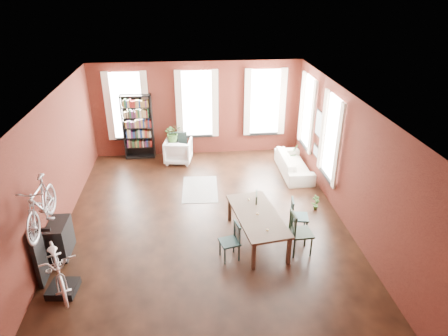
{
  "coord_description": "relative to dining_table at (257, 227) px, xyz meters",
  "views": [
    {
      "loc": [
        -0.33,
        -8.52,
        5.69
      ],
      "look_at": [
        0.54,
        0.6,
        1.25
      ],
      "focal_mm": 32.0,
      "sensor_mm": 36.0,
      "label": 1
    }
  ],
  "objects": [
    {
      "name": "cream_sofa",
      "position": [
        1.77,
        3.43,
        0.05
      ],
      "size": [
        0.61,
        2.08,
        0.81
      ],
      "primitive_type": "imported",
      "rotation": [
        0.0,
        0.0,
        1.57
      ],
      "color": "beige",
      "rests_on": "ground"
    },
    {
      "name": "dining_chair_a",
      "position": [
        -0.71,
        -0.61,
        0.08
      ],
      "size": [
        0.49,
        0.49,
        0.88
      ],
      "primitive_type": "cube",
      "rotation": [
        0.0,
        0.0,
        -1.33
      ],
      "color": "#173334",
      "rests_on": "ground"
    },
    {
      "name": "bicycle_hung",
      "position": [
        -4.33,
        -0.97,
        1.77
      ],
      "size": [
        0.47,
        1.0,
        1.66
      ],
      "primitive_type": "imported",
      "color": "#A5A8AD",
      "rests_on": "bike_wall_rack"
    },
    {
      "name": "plant_on_stand",
      "position": [
        -2.02,
        4.83,
        0.54
      ],
      "size": [
        0.74,
        0.78,
        0.49
      ],
      "primitive_type": "imported",
      "rotation": [
        0.0,
        0.0,
        0.35
      ],
      "color": "#375E25",
      "rests_on": "plant_stand"
    },
    {
      "name": "dining_table",
      "position": [
        0.0,
        0.0,
        0.0
      ],
      "size": [
        1.27,
        2.22,
        0.71
      ],
      "primitive_type": "cube",
      "rotation": [
        0.0,
        0.0,
        0.15
      ],
      "color": "brown",
      "rests_on": "ground"
    },
    {
      "name": "striped_rug",
      "position": [
        -1.23,
        2.62,
        -0.35
      ],
      "size": [
        1.08,
        1.66,
        0.01
      ],
      "primitive_type": "cube",
      "rotation": [
        0.0,
        0.0,
        -0.04
      ],
      "color": "black",
      "rests_on": "ground"
    },
    {
      "name": "console_table",
      "position": [
        -4.46,
        -0.07,
        0.04
      ],
      "size": [
        0.4,
        0.8,
        0.8
      ],
      "primitive_type": "cube",
      "color": "black",
      "rests_on": "ground"
    },
    {
      "name": "bicycle_floor",
      "position": [
        -4.13,
        -1.31,
        0.71
      ],
      "size": [
        0.96,
        1.13,
        1.82
      ],
      "primitive_type": "imported",
      "rotation": [
        0.0,
        0.0,
        0.41
      ],
      "color": "beige",
      "rests_on": "bike_trainer"
    },
    {
      "name": "plant_stand",
      "position": [
        -2.01,
        4.86,
        -0.03
      ],
      "size": [
        0.39,
        0.39,
        0.66
      ],
      "primitive_type": "cube",
      "rotation": [
        0.0,
        0.0,
        -0.2
      ],
      "color": "black",
      "rests_on": "ground"
    },
    {
      "name": "dining_chair_b",
      "position": [
        -0.1,
        0.65,
        0.11
      ],
      "size": [
        0.5,
        0.5,
        0.93
      ],
      "primitive_type": "cube",
      "rotation": [
        0.0,
        0.0,
        -1.75
      ],
      "color": "#1D2F1B",
      "rests_on": "ground"
    },
    {
      "name": "bike_wall_rack",
      "position": [
        -4.58,
        -0.97,
        0.29
      ],
      "size": [
        0.16,
        0.6,
        1.3
      ],
      "primitive_type": "cube",
      "color": "black",
      "rests_on": "ground"
    },
    {
      "name": "room",
      "position": [
        -0.93,
        1.45,
        1.78
      ],
      "size": [
        9.0,
        9.04,
        3.22
      ],
      "color": "black",
      "rests_on": "ground"
    },
    {
      "name": "bookshelf",
      "position": [
        -3.18,
        5.13,
        0.74
      ],
      "size": [
        1.0,
        0.32,
        2.2
      ],
      "primitive_type": "cube",
      "color": "black",
      "rests_on": "ground"
    },
    {
      "name": "white_armchair",
      "position": [
        -1.87,
        4.62,
        0.08
      ],
      "size": [
        0.97,
        0.92,
        0.88
      ],
      "primitive_type": "imported",
      "rotation": [
        0.0,
        0.0,
        2.98
      ],
      "color": "white",
      "rests_on": "ground"
    },
    {
      "name": "plant_small",
      "position": [
        1.8,
        1.2,
        -0.28
      ],
      "size": [
        0.38,
        0.48,
        0.15
      ],
      "primitive_type": "imported",
      "rotation": [
        0.0,
        0.0,
        0.43
      ],
      "color": "#356327",
      "rests_on": "ground"
    },
    {
      "name": "bike_trainer",
      "position": [
        -4.11,
        -1.34,
        -0.28
      ],
      "size": [
        0.59,
        0.59,
        0.16
      ],
      "primitive_type": "cube",
      "rotation": [
        0.0,
        0.0,
        -0.11
      ],
      "color": "black",
      "rests_on": "ground"
    },
    {
      "name": "dining_chair_c",
      "position": [
        0.9,
        -0.53,
        0.16
      ],
      "size": [
        0.5,
        0.5,
        1.04
      ],
      "primitive_type": "cube",
      "rotation": [
        0.0,
        0.0,
        1.62
      ],
      "color": "black",
      "rests_on": "ground"
    },
    {
      "name": "dining_chair_d",
      "position": [
        1.06,
        0.2,
        0.1
      ],
      "size": [
        0.49,
        0.49,
        0.92
      ],
      "primitive_type": "cube",
      "rotation": [
        0.0,
        0.0,
        1.4
      ],
      "color": "#1C3E3D",
      "rests_on": "ground"
    },
    {
      "name": "plant_by_sofa",
      "position": [
        1.97,
        4.28,
        -0.22
      ],
      "size": [
        0.57,
        0.7,
        0.28
      ],
      "primitive_type": "imported",
      "rotation": [
        0.0,
        0.0,
        0.43
      ],
      "color": "#2D6126",
      "rests_on": "ground"
    }
  ]
}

